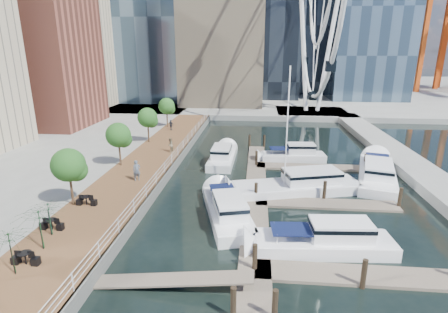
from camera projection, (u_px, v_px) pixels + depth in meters
name	position (u px, v px, depth m)	size (l,w,h in m)	color
ground	(209.00, 250.00, 23.13)	(520.00, 520.00, 0.00)	black
boardwalk	(146.00, 167.00, 38.09)	(6.00, 60.00, 1.00)	brown
seawall	(173.00, 168.00, 37.82)	(0.25, 60.00, 1.00)	#595954
land_far	(249.00, 88.00, 120.19)	(200.00, 114.00, 1.00)	gray
breakwater	(404.00, 161.00, 40.25)	(4.00, 60.00, 1.00)	gray
pier	(311.00, 113.00, 71.28)	(14.00, 12.00, 1.00)	gray
railing	(172.00, 159.00, 37.54)	(0.10, 60.00, 1.05)	white
floating_docks	(311.00, 190.00, 31.78)	(16.00, 34.00, 2.60)	#6D6051
street_trees	(118.00, 135.00, 36.26)	(2.60, 42.60, 4.60)	#3F2B1C
cafe_tables	(40.00, 240.00, 21.77)	(2.50, 13.70, 0.74)	black
yacht_foreground	(322.00, 250.00, 23.12)	(2.70, 10.08, 2.15)	white
pedestrian_near	(137.00, 170.00, 32.59)	(0.71, 0.47, 1.95)	#505A6A
pedestrian_mid	(170.00, 145.00, 41.86)	(0.84, 0.65, 1.73)	#7D6E56
pedestrian_far	(171.00, 125.00, 53.49)	(0.94, 0.39, 1.61)	#2D3139
moored_yachts	(298.00, 193.00, 32.58)	(21.34, 35.97, 11.50)	white
cafe_seating	(34.00, 234.00, 20.68)	(3.89, 7.70, 2.63)	#0E3611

